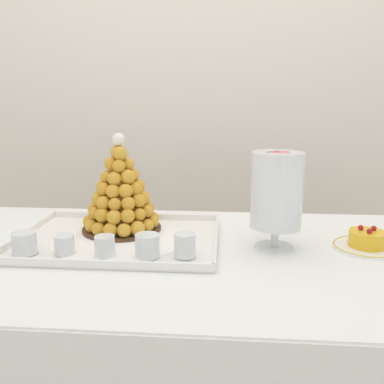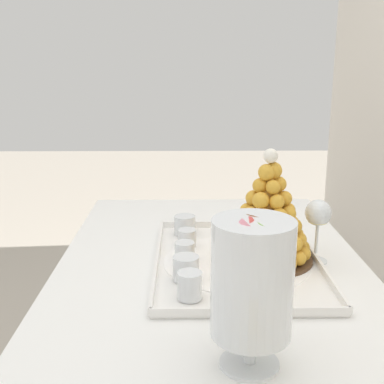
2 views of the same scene
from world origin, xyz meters
name	(u,v)px [view 1 (image 1 of 2)]	position (x,y,z in m)	size (l,w,h in m)	color
backdrop_wall	(201,73)	(0.00, 0.98, 1.25)	(4.80, 0.10, 2.50)	silver
buffet_table	(178,283)	(0.00, 0.00, 0.66)	(1.56, 0.79, 0.75)	brown
serving_tray	(119,239)	(-0.17, 0.06, 0.76)	(0.55, 0.41, 0.02)	white
croquembouche	(121,194)	(-0.18, 0.14, 0.87)	(0.23, 0.23, 0.29)	#4C331E
dessert_cup_left	(25,244)	(-0.38, -0.07, 0.78)	(0.06, 0.06, 0.05)	silver
dessert_cup_mid_left	(64,245)	(-0.28, -0.06, 0.78)	(0.05, 0.05, 0.05)	silver
dessert_cup_centre	(105,247)	(-0.17, -0.07, 0.78)	(0.05, 0.05, 0.05)	silver
dessert_cup_mid_right	(147,246)	(-0.07, -0.07, 0.78)	(0.06, 0.06, 0.06)	silver
dessert_cup_right	(185,246)	(0.02, -0.06, 0.79)	(0.05, 0.05, 0.06)	silver
macaron_goblet	(276,191)	(0.25, 0.04, 0.91)	(0.13, 0.13, 0.27)	white
fruit_tart_plate	(367,242)	(0.50, 0.06, 0.77)	(0.17, 0.17, 0.06)	white
wine_glass	(129,183)	(-0.19, 0.26, 0.87)	(0.07, 0.07, 0.16)	silver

